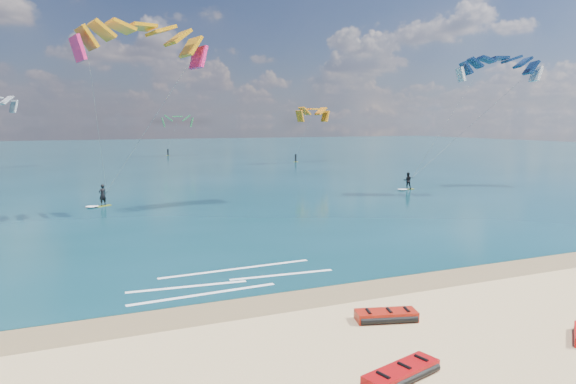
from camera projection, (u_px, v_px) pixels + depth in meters
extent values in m
plane|color=tan|center=(137.00, 191.00, 54.22)|extent=(320.00, 320.00, 0.00)
cube|color=brown|center=(247.00, 307.00, 20.42)|extent=(320.00, 2.40, 0.01)
cube|color=#0A3138|center=(103.00, 155.00, 112.68)|extent=(320.00, 200.00, 0.04)
cube|color=#C4D819|center=(103.00, 206.00, 44.45)|extent=(1.41, 1.12, 0.06)
imported|color=black|center=(103.00, 195.00, 44.32)|extent=(0.81, 0.72, 1.85)
cylinder|color=black|center=(106.00, 192.00, 44.12)|extent=(0.50, 0.34, 0.04)
cube|color=#C7D01F|center=(407.00, 189.00, 55.53)|extent=(1.47, 0.82, 0.06)
imported|color=black|center=(408.00, 181.00, 55.40)|extent=(1.08, 0.99, 1.78)
cylinder|color=black|center=(412.00, 178.00, 55.20)|extent=(0.56, 0.20, 0.04)
cube|color=white|center=(204.00, 294.00, 21.77)|extent=(6.45, 0.59, 0.01)
cube|color=white|center=(188.00, 287.00, 22.75)|extent=(5.31, 0.69, 0.01)
cube|color=white|center=(282.00, 275.00, 24.53)|extent=(5.13, 0.61, 0.01)
cube|color=white|center=(237.00, 269.00, 25.52)|extent=(7.80, 0.52, 0.01)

